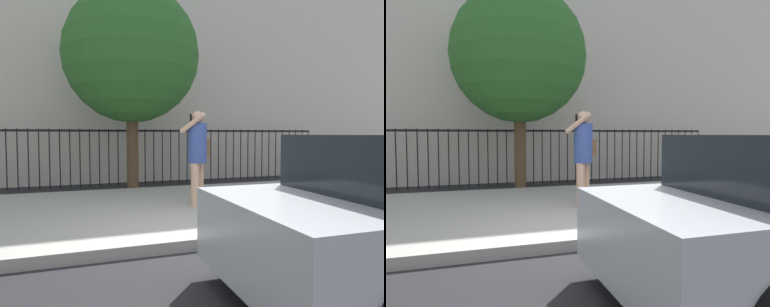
{
  "view_description": "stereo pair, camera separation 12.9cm",
  "coord_description": "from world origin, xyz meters",
  "views": [
    {
      "loc": [
        -1.6,
        -3.99,
        1.46
      ],
      "look_at": [
        0.55,
        2.24,
        1.09
      ],
      "focal_mm": 32.57,
      "sensor_mm": 36.0,
      "label": 1
    },
    {
      "loc": [
        -1.48,
        -4.03,
        1.46
      ],
      "look_at": [
        0.55,
        2.24,
        1.09
      ],
      "focal_mm": 32.57,
      "sensor_mm": 36.0,
      "label": 2
    }
  ],
  "objects": [
    {
      "name": "ground_plane",
      "position": [
        0.0,
        0.0,
        0.0
      ],
      "size": [
        60.0,
        60.0,
        0.0
      ],
      "primitive_type": "plane",
      "color": "black"
    },
    {
      "name": "sidewalk",
      "position": [
        0.0,
        2.2,
        0.07
      ],
      "size": [
        28.0,
        4.4,
        0.15
      ],
      "primitive_type": "cube",
      "color": "#9E9B93",
      "rests_on": "ground"
    },
    {
      "name": "building_facade",
      "position": [
        0.0,
        8.5,
        5.97
      ],
      "size": [
        28.0,
        4.0,
        11.93
      ],
      "primitive_type": "cube",
      "color": "beige",
      "rests_on": "ground"
    },
    {
      "name": "iron_fence",
      "position": [
        0.0,
        5.9,
        1.02
      ],
      "size": [
        12.03,
        0.04,
        1.6
      ],
      "color": "black",
      "rests_on": "ground"
    },
    {
      "name": "pedestrian_on_phone",
      "position": [
        0.57,
        1.96,
        1.15
      ],
      "size": [
        0.69,
        0.69,
        1.72
      ],
      "color": "tan",
      "rests_on": "sidewalk"
    },
    {
      "name": "street_bench",
      "position": [
        5.0,
        3.22,
        0.65
      ],
      "size": [
        1.6,
        0.45,
        0.95
      ],
      "color": "brown",
      "rests_on": "sidewalk"
    },
    {
      "name": "street_tree_near",
      "position": [
        -0.2,
        4.56,
        3.36
      ],
      "size": [
        3.28,
        3.28,
        5.01
      ],
      "color": "#4C3823",
      "rests_on": "ground"
    }
  ]
}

